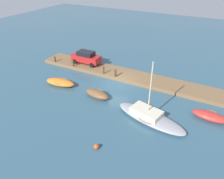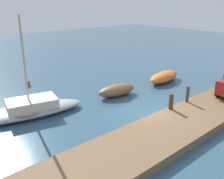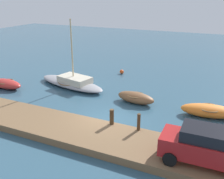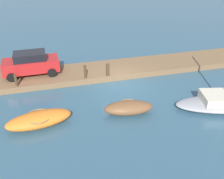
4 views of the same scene
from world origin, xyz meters
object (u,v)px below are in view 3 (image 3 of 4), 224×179
Objects in this scene: rowboat_red at (6,84)px; sailboat_grey at (72,82)px; mooring_post_west at (112,117)px; parked_car at (206,146)px; rowboat_orange at (209,111)px; dinghy_brown at (136,98)px; mooring_post_mid_west at (139,122)px; marker_buoy at (122,72)px.

sailboat_grey is at bearing 32.49° from rowboat_red.
mooring_post_west is 0.23× the size of parked_car.
rowboat_orange is 5.13m from dinghy_brown.
sailboat_grey is at bearing 147.67° from parked_car.
mooring_post_mid_west reaches higher than dinghy_brown.
rowboat_orange is (11.35, -1.14, 0.01)m from sailboat_grey.
mooring_post_west is 5.60m from parked_car.
rowboat_red is 7.89× the size of marker_buoy.
parked_car is at bearing -23.63° from mooring_post_mid_west.
parked_car reaches higher than rowboat_orange.
mooring_post_west is at bearing -10.18° from rowboat_red.
rowboat_red is at bearing -163.97° from dinghy_brown.
rowboat_red is at bearing 177.44° from rowboat_orange.
sailboat_grey is at bearing 145.59° from mooring_post_mid_west.
mooring_post_mid_west is (8.01, -5.49, 0.51)m from sailboat_grey.
parked_car is at bearing -16.81° from mooring_post_west.
mooring_post_mid_west is at bearing 155.29° from parked_car.
rowboat_red is 10.83m from marker_buoy.
mooring_post_west reaches higher than dinghy_brown.
rowboat_orange is 3.81× the size of mooring_post_mid_west.
sailboat_grey reaches higher than rowboat_red.
mooring_post_mid_west is 4.05m from parked_car.
marker_buoy is (2.44, 5.31, -0.19)m from sailboat_grey.
parked_car is at bearing -53.26° from marker_buoy.
rowboat_red is at bearing 165.91° from mooring_post_west.
rowboat_red is 17.21m from parked_car.
rowboat_red is 11.23m from dinghy_brown.
mooring_post_west is (6.36, -5.49, 0.49)m from sailboat_grey.
rowboat_orange is 0.94× the size of parked_car.
marker_buoy is at bearing 109.93° from mooring_post_west.
dinghy_brown is 8.26m from parked_car.
parked_car is 9.55× the size of marker_buoy.
marker_buoy is (-5.57, 10.80, -0.70)m from mooring_post_mid_west.
sailboat_grey reaches higher than marker_buoy.
mooring_post_mid_west is 0.25× the size of parked_car.
mooring_post_west is at bearing -146.85° from rowboat_orange.
rowboat_red is (-16.24, -1.53, -0.03)m from rowboat_orange.
parked_car reaches higher than dinghy_brown.
rowboat_orange is 16.31m from rowboat_red.
parked_car is (11.71, -7.10, 0.91)m from sailboat_grey.
mooring_post_west is at bearing 180.00° from mooring_post_mid_west.
rowboat_red is 11.61m from mooring_post_west.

